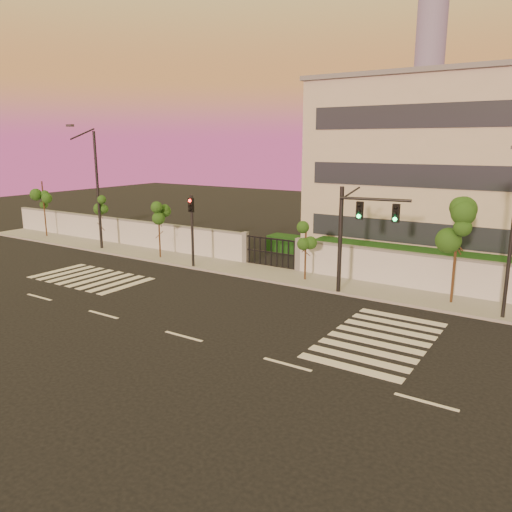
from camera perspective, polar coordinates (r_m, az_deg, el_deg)
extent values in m
plane|color=black|center=(21.44, -8.27, -9.09)|extent=(120.00, 120.00, 0.00)
cube|color=gray|center=(29.67, 5.18, -2.63)|extent=(60.00, 3.00, 0.15)
cube|color=silver|center=(41.42, -15.68, 2.68)|extent=(25.00, 0.30, 2.00)
cube|color=slate|center=(41.26, -15.76, 4.13)|extent=(25.00, 0.36, 0.12)
cube|color=slate|center=(33.18, -1.21, 0.90)|extent=(0.35, 0.35, 2.20)
cube|color=slate|center=(31.16, 4.89, 0.07)|extent=(0.35, 0.35, 2.20)
cube|color=black|center=(30.47, 24.03, -1.69)|extent=(20.00, 2.00, 1.80)
cube|color=black|center=(42.07, -11.75, 2.62)|extent=(12.00, 1.80, 1.40)
cube|color=black|center=(36.50, 5.82, 1.13)|extent=(6.00, 1.50, 1.20)
cube|color=#BCB79F|center=(37.14, 26.67, 8.47)|extent=(24.00, 12.00, 12.00)
cube|color=#262D38|center=(31.59, 24.73, 1.70)|extent=(22.00, 0.08, 1.40)
cube|color=#262D38|center=(31.17, 25.33, 8.02)|extent=(22.00, 0.08, 1.40)
cube|color=#262D38|center=(31.15, 25.96, 14.43)|extent=(22.00, 0.08, 1.40)
cylinder|color=slate|center=(308.66, 19.24, 20.91)|extent=(16.00, 16.00, 110.00)
cube|color=silver|center=(34.08, -21.71, -1.58)|extent=(0.50, 4.00, 0.02)
cube|color=silver|center=(33.37, -20.81, -1.80)|extent=(0.50, 4.00, 0.02)
cube|color=silver|center=(32.66, -19.87, -2.03)|extent=(0.50, 4.00, 0.02)
cube|color=silver|center=(31.97, -18.89, -2.27)|extent=(0.50, 4.00, 0.02)
cube|color=silver|center=(31.28, -17.86, -2.52)|extent=(0.50, 4.00, 0.02)
cube|color=silver|center=(30.60, -16.79, -2.78)|extent=(0.50, 4.00, 0.02)
cube|color=silver|center=(29.94, -15.67, -3.05)|extent=(0.50, 4.00, 0.02)
cube|color=silver|center=(29.29, -14.50, -3.33)|extent=(0.50, 4.00, 0.02)
cube|color=silver|center=(18.79, 10.57, -12.40)|extent=(4.00, 0.50, 0.02)
cube|color=silver|center=(19.56, 11.61, -11.41)|extent=(4.00, 0.50, 0.02)
cube|color=silver|center=(20.33, 12.56, -10.49)|extent=(4.00, 0.50, 0.02)
cube|color=silver|center=(21.12, 13.44, -9.63)|extent=(4.00, 0.50, 0.02)
cube|color=silver|center=(21.91, 14.25, -8.84)|extent=(4.00, 0.50, 0.02)
cube|color=silver|center=(22.71, 15.00, -8.10)|extent=(4.00, 0.50, 0.02)
cube|color=silver|center=(23.52, 15.70, -7.40)|extent=(4.00, 0.50, 0.02)
cube|color=silver|center=(24.34, 16.34, -6.76)|extent=(4.00, 0.50, 0.02)
cube|color=silver|center=(28.72, -23.52, -4.33)|extent=(2.00, 0.15, 0.01)
cube|color=silver|center=(24.84, -17.05, -6.41)|extent=(2.00, 0.15, 0.01)
cube|color=silver|center=(21.43, -8.27, -9.07)|extent=(2.00, 0.15, 0.01)
cube|color=silver|center=(18.75, 3.59, -12.26)|extent=(2.00, 0.15, 0.01)
cube|color=silver|center=(17.14, 18.86, -15.51)|extent=(2.00, 0.15, 0.01)
cylinder|color=#382314|center=(46.09, -23.03, 4.89)|extent=(0.11, 0.11, 4.81)
sphere|color=#1D4E16|center=(45.94, -23.19, 6.67)|extent=(1.03, 1.03, 1.03)
sphere|color=#1D4E16|center=(45.84, -22.69, 5.79)|extent=(0.79, 0.79, 0.79)
sphere|color=#1D4E16|center=(46.14, -23.48, 6.06)|extent=(0.75, 0.75, 0.75)
cylinder|color=#382314|center=(39.48, -17.31, 3.59)|extent=(0.11, 0.11, 4.03)
sphere|color=#1D4E16|center=(39.31, -17.42, 5.33)|extent=(0.98, 0.98, 0.98)
sphere|color=#1D4E16|center=(39.27, -16.87, 4.47)|extent=(0.75, 0.75, 0.75)
sphere|color=#1D4E16|center=(39.48, -17.78, 4.74)|extent=(0.71, 0.71, 0.71)
cylinder|color=#382314|center=(35.12, -11.00, 2.84)|extent=(0.11, 0.11, 4.01)
sphere|color=#1D4E16|center=(34.93, -11.08, 4.78)|extent=(1.02, 1.02, 1.02)
sphere|color=#1D4E16|center=(34.93, -10.45, 3.81)|extent=(0.78, 0.78, 0.78)
sphere|color=#1D4E16|center=(35.08, -11.54, 4.13)|extent=(0.74, 0.74, 0.74)
cylinder|color=#382314|center=(28.97, 5.67, 0.32)|extent=(0.11, 0.11, 3.43)
sphere|color=#1D4E16|center=(28.77, 5.72, 2.32)|extent=(1.00, 1.00, 1.00)
sphere|color=#1D4E16|center=(28.88, 6.42, 1.31)|extent=(0.76, 0.76, 0.76)
sphere|color=#1D4E16|center=(28.84, 5.10, 1.67)|extent=(0.73, 0.73, 0.73)
cylinder|color=#382314|center=(26.32, 21.82, 0.31)|extent=(0.13, 0.13, 5.33)
sphere|color=#1D4E16|center=(26.05, 22.11, 3.74)|extent=(1.21, 1.21, 1.21)
sphere|color=#1D4E16|center=(26.32, 22.88, 1.99)|extent=(0.92, 0.92, 0.92)
sphere|color=#1D4E16|center=(26.03, 21.23, 2.62)|extent=(0.88, 0.88, 0.88)
cylinder|color=black|center=(26.60, 9.59, 1.65)|extent=(0.22, 0.22, 5.76)
cylinder|color=black|center=(25.61, 13.43, 6.32)|extent=(3.51, 0.68, 0.15)
cube|color=black|center=(25.89, 11.77, 5.12)|extent=(0.33, 0.17, 0.84)
sphere|color=#0CF259|center=(25.83, 11.65, 4.53)|extent=(0.19, 0.19, 0.19)
cube|color=black|center=(25.29, 15.70, 4.74)|extent=(0.33, 0.17, 0.84)
sphere|color=#0CF259|center=(25.22, 15.59, 4.12)|extent=(0.19, 0.19, 0.19)
cylinder|color=black|center=(32.11, -7.29, 2.73)|extent=(0.17, 0.17, 4.77)
cube|color=black|center=(31.82, -7.43, 5.82)|extent=(0.37, 0.19, 0.95)
sphere|color=red|center=(31.70, -7.58, 6.33)|extent=(0.21, 0.21, 0.21)
cylinder|color=black|center=(39.04, -17.62, 6.99)|extent=(0.20, 0.20, 8.78)
cylinder|color=black|center=(38.27, -19.21, 13.04)|extent=(0.11, 2.10, 0.85)
cube|color=#3F3F44|center=(37.67, -20.49, 13.80)|extent=(0.55, 0.27, 0.16)
cylinder|color=black|center=(24.80, 27.16, 1.63)|extent=(0.17, 0.17, 7.48)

